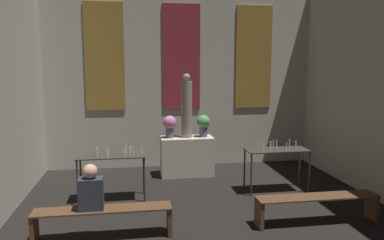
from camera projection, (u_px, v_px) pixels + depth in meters
wall_back at (181, 75)px, 9.59m from camera, size 7.04×0.16×4.69m
altar at (187, 156)px, 8.93m from camera, size 1.24×0.60×0.92m
statue at (187, 108)px, 8.76m from camera, size 0.26×0.26×1.50m
flower_vase_left at (170, 125)px, 8.75m from camera, size 0.31×0.31×0.52m
flower_vase_right at (203, 124)px, 8.88m from camera, size 0.31×0.31×0.52m
candle_rack_left at (112, 161)px, 7.21m from camera, size 1.29×0.52×1.09m
candle_rack_right at (277, 155)px, 7.74m from camera, size 1.29×0.52×1.07m
pew_back_left at (103, 216)px, 5.63m from camera, size 2.05×0.36×0.47m
pew_back_right at (317, 203)px, 6.17m from camera, size 2.05×0.36×0.47m
person_seated at (91, 189)px, 5.54m from camera, size 0.36×0.24×0.69m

